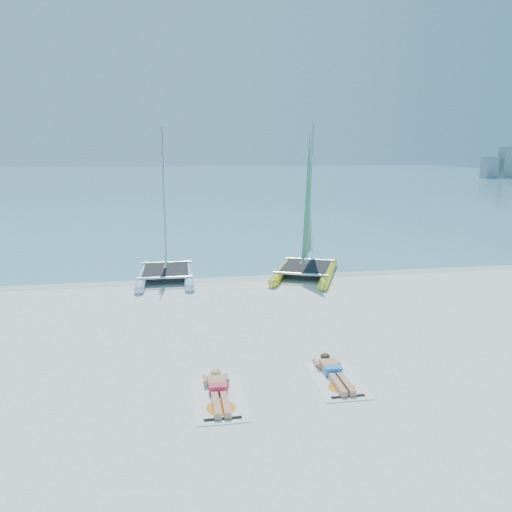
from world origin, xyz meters
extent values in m
plane|color=white|center=(0.00, 0.00, 0.00)|extent=(140.00, 140.00, 0.00)
cube|color=#6FBABA|center=(0.00, 63.00, 0.01)|extent=(140.00, 115.00, 0.01)
cube|color=silver|center=(0.00, 5.50, 0.00)|extent=(140.00, 1.40, 0.01)
cube|color=gray|center=(48.00, 62.00, 1.75)|extent=(2.00, 2.00, 3.50)
cube|color=gray|center=(51.00, 62.00, 2.50)|extent=(2.00, 2.00, 5.00)
cylinder|color=#C0DEFD|center=(-4.16, 5.57, 0.17)|extent=(0.40, 3.84, 0.34)
cone|color=#C0DEFD|center=(-4.12, 7.68, 0.17)|extent=(0.33, 0.50, 0.32)
cylinder|color=#C0DEFD|center=(-2.45, 5.54, 0.17)|extent=(0.40, 3.84, 0.34)
cone|color=#C0DEFD|center=(-2.41, 7.65, 0.17)|extent=(0.33, 0.50, 0.32)
cube|color=black|center=(-3.30, 5.56, 0.37)|extent=(1.68, 2.14, 0.03)
cylinder|color=#B9BBC0|center=(-3.29, 6.24, 3.00)|extent=(0.10, 1.01, 5.28)
cylinder|color=yellow|center=(1.23, 5.52, 0.17)|extent=(1.89, 3.76, 0.35)
cone|color=yellow|center=(2.09, 7.52, 0.17)|extent=(0.50, 0.60, 0.33)
cylinder|color=yellow|center=(2.85, 4.82, 0.17)|extent=(1.89, 3.76, 0.35)
cone|color=yellow|center=(3.71, 6.82, 0.17)|extent=(0.50, 0.60, 0.33)
cube|color=black|center=(2.04, 5.17, 0.38)|extent=(2.42, 2.67, 0.03)
cylinder|color=#B9BBC0|center=(2.32, 5.82, 3.09)|extent=(0.49, 0.99, 5.44)
cube|color=white|center=(-2.17, -4.03, 0.01)|extent=(1.00, 1.85, 0.02)
cube|color=tan|center=(-2.17, -3.60, 0.12)|extent=(0.36, 0.55, 0.17)
cube|color=#E43551|center=(-2.17, -3.80, 0.12)|extent=(0.37, 0.22, 0.17)
cube|color=tan|center=(-2.17, -4.40, 0.09)|extent=(0.31, 0.85, 0.13)
sphere|color=tan|center=(-2.17, -3.23, 0.16)|extent=(0.21, 0.21, 0.21)
ellipsoid|color=tan|center=(-2.17, -3.22, 0.20)|extent=(0.22, 0.24, 0.15)
cube|color=white|center=(0.38, -3.60, 0.01)|extent=(1.00, 1.85, 0.02)
cube|color=tan|center=(0.38, -3.17, 0.12)|extent=(0.36, 0.55, 0.17)
cube|color=#287FD9|center=(0.38, -3.37, 0.12)|extent=(0.37, 0.22, 0.17)
cube|color=tan|center=(0.38, -3.97, 0.09)|extent=(0.31, 0.85, 0.13)
sphere|color=tan|center=(0.38, -2.80, 0.16)|extent=(0.21, 0.21, 0.21)
ellipsoid|color=#382714|center=(0.38, -2.79, 0.20)|extent=(0.22, 0.24, 0.15)
camera|label=1|loc=(-2.92, -13.04, 4.88)|focal=35.00mm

